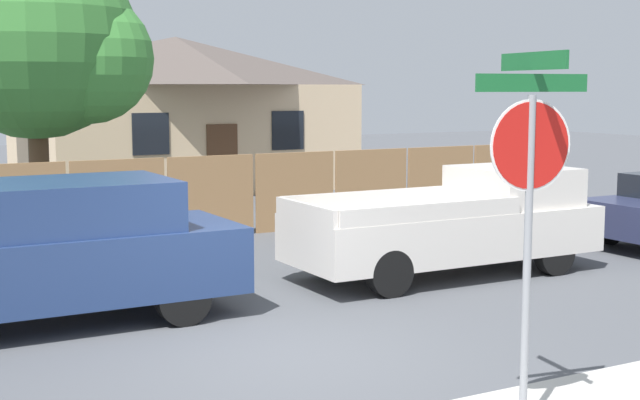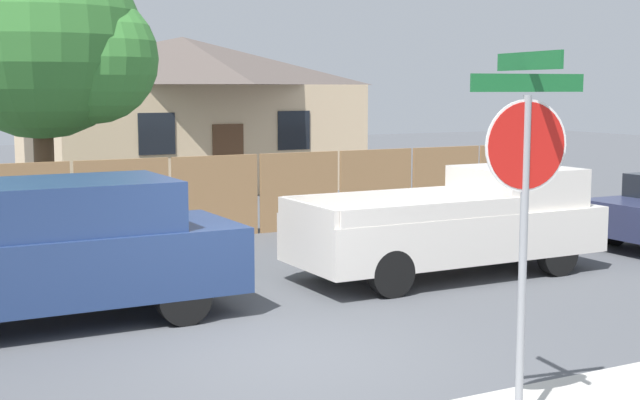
# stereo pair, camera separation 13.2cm
# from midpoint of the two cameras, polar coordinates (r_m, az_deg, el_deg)

# --- Properties ---
(ground_plane) EXTENTS (80.00, 80.00, 0.00)m
(ground_plane) POSITION_cam_midpoint_polar(r_m,az_deg,el_deg) (10.14, -1.47, -9.95)
(ground_plane) COLOR #4C4F54
(wooden_fence) EXTENTS (13.33, 0.12, 1.74)m
(wooden_fence) POSITION_cam_midpoint_polar(r_m,az_deg,el_deg) (18.74, -1.12, 0.56)
(wooden_fence) COLOR #997047
(wooden_fence) RESTS_ON ground
(house) EXTENTS (9.65, 7.72, 4.53)m
(house) POSITION_cam_midpoint_polar(r_m,az_deg,el_deg) (27.84, -8.59, 5.79)
(house) COLOR beige
(house) RESTS_ON ground
(oak_tree) EXTENTS (4.24, 4.03, 5.99)m
(oak_tree) POSITION_cam_midpoint_polar(r_m,az_deg,el_deg) (18.70, -16.66, 9.62)
(oak_tree) COLOR brown
(oak_tree) RESTS_ON ground
(red_suv) EXTENTS (4.91, 1.96, 1.83)m
(red_suv) POSITION_cam_midpoint_polar(r_m,az_deg,el_deg) (11.76, -17.03, -2.95)
(red_suv) COLOR navy
(red_suv) RESTS_ON ground
(orange_pickup) EXTENTS (5.09, 1.89, 1.69)m
(orange_pickup) POSITION_cam_midpoint_polar(r_m,az_deg,el_deg) (14.46, 9.14, -1.53)
(orange_pickup) COLOR silver
(orange_pickup) RESTS_ON ground
(stop_sign) EXTENTS (1.06, 0.96, 3.29)m
(stop_sign) POSITION_cam_midpoint_polar(r_m,az_deg,el_deg) (7.71, 13.48, 1.56)
(stop_sign) COLOR gray
(stop_sign) RESTS_ON ground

